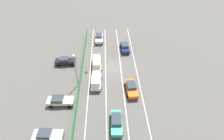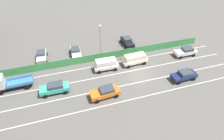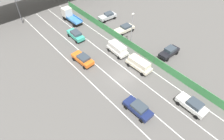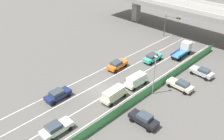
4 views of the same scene
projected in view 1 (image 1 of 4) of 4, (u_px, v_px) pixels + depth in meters
name	position (u px, v px, depth m)	size (l,w,h in m)	color
ground_plane	(113.00, 68.00, 40.32)	(300.00, 300.00, 0.00)	#565451
lane_line_left_edge	(140.00, 87.00, 35.78)	(0.14, 48.15, 0.01)	silver
lane_line_mid_left	(123.00, 87.00, 35.69)	(0.14, 48.15, 0.01)	silver
lane_line_mid_right	(106.00, 88.00, 35.59)	(0.14, 48.15, 0.01)	silver
lane_line_right_edge	(89.00, 88.00, 35.49)	(0.14, 48.15, 0.01)	silver
green_fence	(79.00, 85.00, 34.95)	(0.10, 44.25, 1.55)	#3D8E4C
car_hatchback_white	(99.00, 38.00, 48.39)	(2.07, 4.47, 1.72)	silver
car_sedan_navy	(125.00, 47.00, 45.05)	(2.14, 4.47, 1.63)	navy
car_taxi_teal	(116.00, 122.00, 28.50)	(2.00, 4.58, 1.72)	teal
car_taxi_orange	(131.00, 88.00, 34.27)	(2.28, 4.70, 1.63)	orange
car_van_white	(96.00, 80.00, 35.44)	(2.18, 4.47, 2.07)	silver
car_van_cream	(97.00, 63.00, 39.83)	(2.18, 4.86, 2.00)	beige
parked_sedan_dark	(65.00, 61.00, 40.64)	(4.43, 2.03, 1.73)	black
parked_sedan_cream	(60.00, 101.00, 31.95)	(4.61, 2.16, 1.56)	beige
parked_wagon_silver	(47.00, 135.00, 26.83)	(4.45, 2.17, 1.64)	#B2B5B7
street_lamp	(75.00, 68.00, 33.30)	(0.60, 0.36, 7.20)	gray
traffic_cone	(86.00, 72.00, 38.72)	(0.47, 0.47, 0.72)	orange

